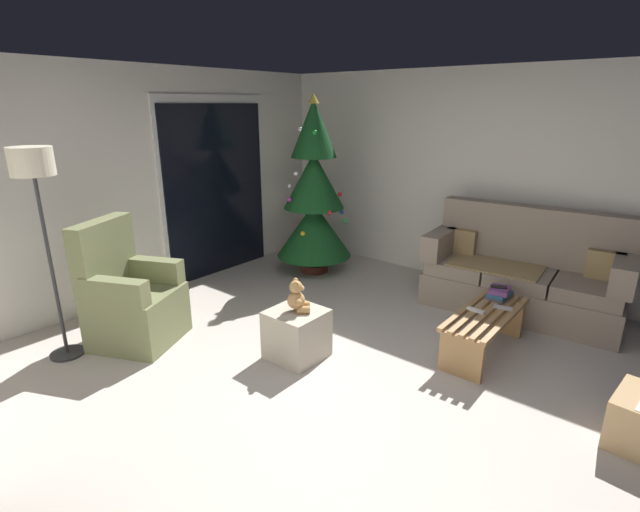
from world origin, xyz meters
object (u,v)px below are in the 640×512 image
(ottoman, at_px, (297,334))
(christmas_tree, at_px, (314,198))
(cell_phone, at_px, (499,287))
(remote_white, at_px, (476,310))
(armchair, at_px, (131,300))
(book_stack, at_px, (499,293))
(remote_silver, at_px, (503,308))
(couch, at_px, (522,275))
(floor_lamp, at_px, (35,183))
(teddy_bear_honey, at_px, (297,298))
(coffee_table, at_px, (485,325))

(ottoman, bearing_deg, christmas_tree, 35.98)
(cell_phone, height_order, ottoman, cell_phone)
(remote_white, xyz_separation_m, armchair, (-1.77, 2.51, 0.00))
(book_stack, bearing_deg, remote_silver, -152.96)
(book_stack, relative_size, cell_phone, 1.90)
(remote_silver, distance_m, book_stack, 0.24)
(couch, xyz_separation_m, ottoman, (-2.21, 1.18, -0.18))
(remote_white, height_order, armchair, armchair)
(christmas_tree, bearing_deg, armchair, 178.30)
(christmas_tree, xyz_separation_m, ottoman, (-1.78, -1.29, -0.76))
(armchair, relative_size, floor_lamp, 0.63)
(remote_white, relative_size, floor_lamp, 0.09)
(couch, xyz_separation_m, teddy_bear_honey, (-2.20, 1.17, 0.15))
(coffee_table, relative_size, armchair, 0.97)
(remote_white, bearing_deg, cell_phone, 0.60)
(remote_silver, height_order, christmas_tree, christmas_tree)
(coffee_table, height_order, book_stack, book_stack)
(remote_white, relative_size, remote_silver, 1.00)
(coffee_table, height_order, christmas_tree, christmas_tree)
(couch, height_order, teddy_bear_honey, couch)
(remote_silver, distance_m, armchair, 3.32)
(remote_white, bearing_deg, armchair, 131.44)
(couch, height_order, coffee_table, couch)
(couch, relative_size, book_stack, 7.27)
(ottoman, bearing_deg, teddy_bear_honey, -48.23)
(christmas_tree, bearing_deg, coffee_table, -105.26)
(book_stack, relative_size, armchair, 0.24)
(armchair, bearing_deg, remote_white, -54.89)
(remote_white, bearing_deg, christmas_tree, 79.49)
(coffee_table, bearing_deg, teddy_bear_honey, 131.77)
(ottoman, height_order, teddy_bear_honey, teddy_bear_honey)
(remote_white, xyz_separation_m, book_stack, (0.42, -0.05, 0.04))
(remote_white, xyz_separation_m, ottoman, (-1.04, 1.15, -0.18))
(book_stack, bearing_deg, floor_lamp, 134.26)
(cell_phone, bearing_deg, remote_white, 147.18)
(book_stack, relative_size, ottoman, 0.62)
(armchair, xyz_separation_m, ottoman, (0.73, -1.36, -0.19))
(book_stack, xyz_separation_m, armchair, (-2.18, 2.56, -0.04))
(armchair, height_order, floor_lamp, floor_lamp)
(couch, bearing_deg, armchair, 139.04)
(christmas_tree, relative_size, floor_lamp, 1.24)
(couch, height_order, book_stack, couch)
(remote_silver, bearing_deg, christmas_tree, 65.77)
(armchair, bearing_deg, teddy_bear_honey, -61.87)
(remote_white, relative_size, book_stack, 0.57)
(floor_lamp, distance_m, ottoman, 2.39)
(coffee_table, distance_m, floor_lamp, 3.86)
(book_stack, xyz_separation_m, ottoman, (-1.45, 1.20, -0.22))
(teddy_bear_honey, bearing_deg, ottoman, 131.77)
(christmas_tree, relative_size, armchair, 1.96)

